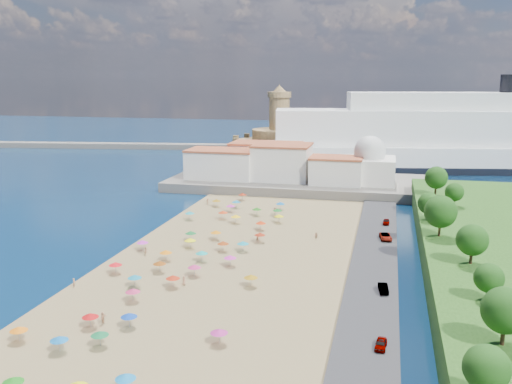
# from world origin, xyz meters

# --- Properties ---
(ground) EXTENTS (700.00, 700.00, 0.00)m
(ground) POSITION_xyz_m (0.00, 0.00, 0.00)
(ground) COLOR #071938
(ground) RESTS_ON ground
(terrace) EXTENTS (90.00, 36.00, 3.00)m
(terrace) POSITION_xyz_m (10.00, 73.00, 1.50)
(terrace) COLOR #59544C
(terrace) RESTS_ON ground
(jetty) EXTENTS (18.00, 70.00, 2.40)m
(jetty) POSITION_xyz_m (-12.00, 108.00, 1.20)
(jetty) COLOR #59544C
(jetty) RESTS_ON ground
(breakwater) EXTENTS (199.03, 34.77, 2.60)m
(breakwater) POSITION_xyz_m (-110.00, 153.00, 1.30)
(breakwater) COLOR #59544C
(breakwater) RESTS_ON ground
(waterfront_buildings) EXTENTS (57.00, 29.00, 11.00)m
(waterfront_buildings) POSITION_xyz_m (-3.05, 73.64, 7.88)
(waterfront_buildings) COLOR silver
(waterfront_buildings) RESTS_ON terrace
(domed_building) EXTENTS (16.00, 16.00, 15.00)m
(domed_building) POSITION_xyz_m (30.00, 71.00, 8.97)
(domed_building) COLOR silver
(domed_building) RESTS_ON terrace
(fortress) EXTENTS (40.00, 40.00, 32.40)m
(fortress) POSITION_xyz_m (-12.00, 138.00, 6.68)
(fortress) COLOR #9F834F
(fortress) RESTS_ON ground
(cruise_ship) EXTENTS (170.27, 53.67, 36.85)m
(cruise_ship) POSITION_xyz_m (58.42, 121.33, 10.91)
(cruise_ship) COLOR black
(cruise_ship) RESTS_ON ground
(beach_parasols) EXTENTS (30.72, 117.09, 2.20)m
(beach_parasols) POSITION_xyz_m (-0.97, -10.71, 2.15)
(beach_parasols) COLOR gray
(beach_parasols) RESTS_ON beach
(beachgoers) EXTENTS (38.38, 97.12, 1.84)m
(beachgoers) POSITION_xyz_m (-1.37, -4.25, 1.12)
(beachgoers) COLOR tan
(beachgoers) RESTS_ON beach
(parked_cars) EXTENTS (3.10, 70.29, 1.45)m
(parked_cars) POSITION_xyz_m (36.00, 2.41, 1.38)
(parked_cars) COLOR gray
(parked_cars) RESTS_ON promenade
(hillside_trees) EXTENTS (11.30, 104.35, 8.02)m
(hillside_trees) POSITION_xyz_m (48.00, -3.78, 10.16)
(hillside_trees) COLOR #382314
(hillside_trees) RESTS_ON hillside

